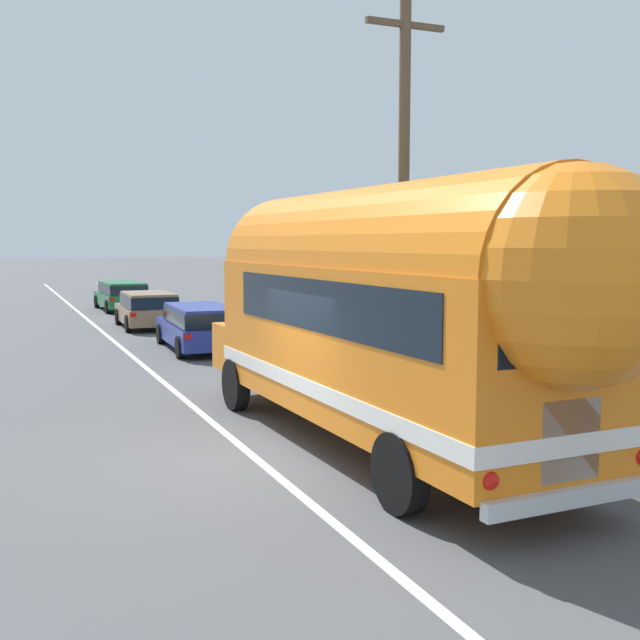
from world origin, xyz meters
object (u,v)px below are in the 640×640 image
Objects in this scene: utility_pole at (404,186)px; car_second at (148,307)px; car_lead at (200,324)px; car_third at (122,294)px; painted_bus at (394,306)px.

utility_pole reaches higher than car_second.
utility_pole is 1.74× the size of car_lead.
car_lead is at bearing -89.67° from car_third.
painted_bus is 2.22× the size of car_lead.
painted_bus reaches higher than car_lead.
utility_pole is 1.98× the size of car_second.
utility_pole is at bearing -74.43° from car_lead.
car_lead is 1.13× the size of car_second.
utility_pole is at bearing -79.92° from car_second.
car_second is at bearing 100.08° from utility_pole.
car_second is at bearing 90.67° from painted_bus.
painted_bus reaches higher than car_third.
utility_pole is 15.60m from car_second.
car_third is at bearing 89.92° from painted_bus.
utility_pole is 0.79× the size of painted_bus.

